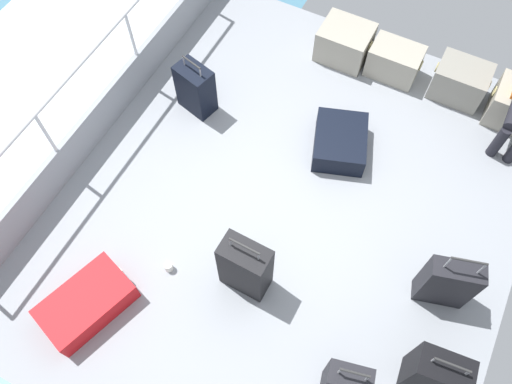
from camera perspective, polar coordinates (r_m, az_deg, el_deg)
ground_plane at (r=5.19m, az=3.57°, el=-1.73°), size 4.40×5.20×0.06m
gunwale_port at (r=5.72m, az=-16.48°, el=8.44°), size 0.06×5.20×0.45m
railing_port at (r=5.31m, az=-18.01°, el=12.01°), size 0.04×4.20×1.02m
sea_wake at (r=6.96m, az=-24.76°, el=9.48°), size 12.00×12.00×0.01m
cargo_crate_0 at (r=6.26m, az=9.81°, el=16.04°), size 0.61×0.49×0.41m
cargo_crate_1 at (r=6.20m, az=15.11°, el=13.84°), size 0.60×0.39×0.38m
cargo_crate_2 at (r=6.21m, az=21.70°, el=11.35°), size 0.60×0.43×0.41m
suitcase_0 at (r=5.64m, az=-6.73°, el=11.31°), size 0.44×0.34×0.71m
suitcase_1 at (r=4.52m, az=-1.19°, el=-8.33°), size 0.44×0.26×0.84m
suitcase_2 at (r=5.46m, az=9.29°, el=5.49°), size 0.71×0.78×0.27m
suitcase_3 at (r=4.79m, az=20.46°, el=-9.42°), size 0.47×0.29×0.87m
suitcase_4 at (r=4.55m, az=19.28°, el=-18.57°), size 0.44×0.29×0.75m
suitcase_5 at (r=4.39m, az=9.92°, el=-20.08°), size 0.37×0.26×0.76m
suitcase_6 at (r=4.90m, az=-18.28°, el=-11.65°), size 0.70×0.91×0.25m
paper_cup at (r=4.91m, az=-9.67°, el=-8.17°), size 0.08×0.08×0.10m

